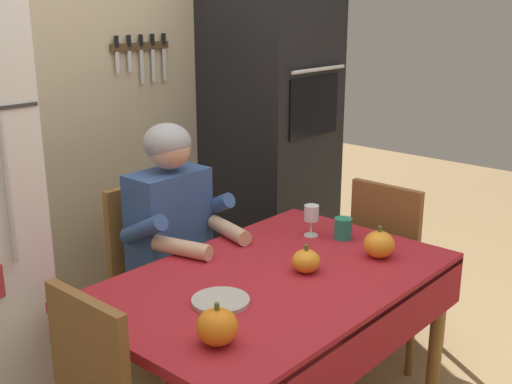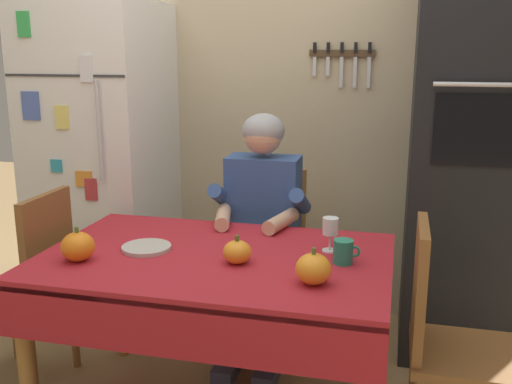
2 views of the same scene
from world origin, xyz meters
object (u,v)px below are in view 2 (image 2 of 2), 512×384
Objects in this scene: refrigerator at (104,165)px; pumpkin_medium at (78,247)px; seated_person at (260,217)px; pumpkin_large at (313,269)px; coffee_mug at (344,252)px; dining_table at (214,276)px; wine_glass at (330,228)px; chair_right_side at (444,334)px; chair_left_side at (32,282)px; serving_tray at (146,248)px; wall_oven at (472,153)px; chair_behind_person at (268,248)px; pumpkin_small at (237,252)px.

pumpkin_medium is (0.45, -1.06, -0.10)m from refrigerator.
seated_person is 9.30× the size of pumpkin_large.
dining_table is at bearing -174.47° from coffee_mug.
refrigerator is 12.58× the size of wine_glass.
pumpkin_medium is (-0.93, 0.01, 0.00)m from pumpkin_large.
chair_right_side reaches higher than wine_glass.
coffee_mug is (1.46, -0.83, -0.11)m from refrigerator.
chair_right_side reaches higher than pumpkin_medium.
chair_left_side is at bearing -86.53° from refrigerator.
chair_right_side is at bearing 0.38° from dining_table.
coffee_mug is 0.52× the size of serving_tray.
dining_table is 10.18× the size of pumpkin_medium.
coffee_mug is at bearing -0.82° from chair_left_side.
seated_person is 1.34× the size of chair_left_side.
refrigerator is 1.56m from wine_glass.
dining_table is at bearing 19.01° from pumpkin_medium.
pumpkin_large is (0.38, -0.78, 0.06)m from seated_person.
chair_left_side is at bearing 177.97° from chair_right_side.
wine_glass is 1.01m from pumpkin_medium.
pumpkin_large is (-0.08, -0.23, 0.01)m from coffee_mug.
dining_table is (-1.05, -0.92, -0.39)m from wall_oven.
refrigerator is at bearing 93.47° from chair_left_side.
pumpkin_medium is (-1.40, -0.18, 0.29)m from chair_right_side.
serving_tray is at bearing 42.47° from pumpkin_medium.
refrigerator is 1.32m from dining_table.
serving_tray is at bearing -53.06° from refrigerator.
pumpkin_large reaches higher than dining_table.
chair_behind_person is at bearing 37.34° from chair_left_side.
dining_table is 13.28× the size of coffee_mug.
refrigerator is at bearing 126.94° from serving_tray.
chair_left_side is (-1.95, -0.85, -0.54)m from wall_oven.
pumpkin_small is (0.61, 0.12, -0.01)m from pumpkin_medium.
refrigerator is 1.74m from pumpkin_large.
dining_table is 0.53m from coffee_mug.
pumpkin_medium is at bearing -119.51° from chair_behind_person.
wall_oven is 15.28× the size of pumpkin_medium.
pumpkin_medium is at bearing -137.53° from serving_tray.
pumpkin_large is 0.93m from pumpkin_medium.
refrigerator is 13.45× the size of pumpkin_large.
wall_oven reaches higher than chair_left_side.
pumpkin_medium is at bearing 179.44° from pumpkin_large.
refrigerator is 1.69m from coffee_mug.
chair_behind_person is at bearing 122.75° from wine_glass.
chair_behind_person reaches higher than pumpkin_large.
seated_person is (1.00, -0.28, -0.16)m from refrigerator.
wine_glass is 1.07× the size of pumpkin_large.
chair_right_side reaches higher than pumpkin_small.
coffee_mug is (-0.54, -0.87, -0.26)m from wall_oven.
chair_behind_person reaches higher than serving_tray.
wall_oven is at bearing 35.24° from pumpkin_medium.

